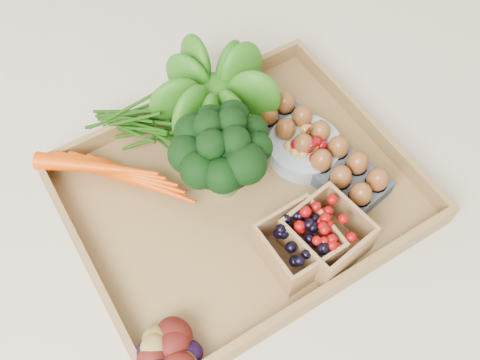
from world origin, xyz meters
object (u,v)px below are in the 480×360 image
tray (240,196)px  cherry_bowl (304,148)px  broccoli (223,166)px  egg_carton (319,155)px

tray → cherry_bowl: size_ratio=4.31×
tray → broccoli: size_ratio=3.41×
broccoli → egg_carton: broccoli is taller
tray → broccoli: bearing=117.5°
tray → broccoli: 0.08m
cherry_bowl → egg_carton: size_ratio=0.49×
broccoli → cherry_bowl: broccoli is taller
broccoli → egg_carton: bearing=-13.5°
cherry_bowl → egg_carton: 0.03m
broccoli → egg_carton: size_ratio=0.62×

